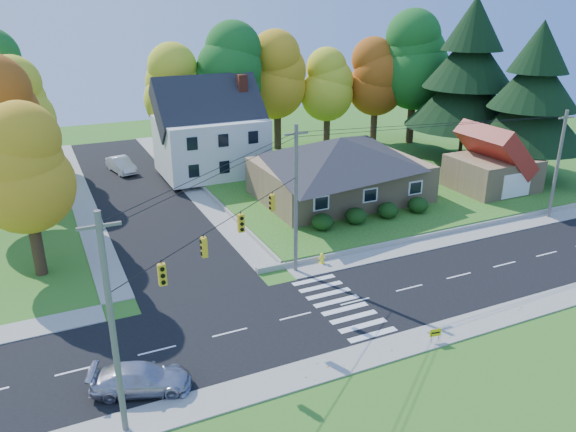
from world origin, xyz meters
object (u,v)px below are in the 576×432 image
(silver_sedan, at_px, (141,379))
(white_car, at_px, (121,165))
(fire_hydrant, at_px, (322,259))
(ranch_house, at_px, (340,167))

(silver_sedan, xyz_separation_m, white_car, (5.17, 36.44, 0.13))
(white_car, relative_size, fire_hydrant, 5.83)
(silver_sedan, bearing_deg, fire_hydrant, -40.11)
(ranch_house, xyz_separation_m, fire_hydrant, (-7.39, -10.61, -2.87))
(ranch_house, bearing_deg, silver_sedan, -138.49)
(silver_sedan, height_order, white_car, white_car)
(ranch_house, distance_m, silver_sedan, 28.61)
(white_car, height_order, fire_hydrant, white_car)
(silver_sedan, distance_m, fire_hydrant, 16.23)
(white_car, xyz_separation_m, fire_hydrant, (8.78, -28.16, -0.42))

